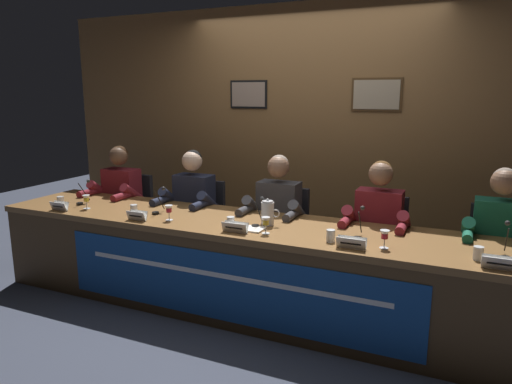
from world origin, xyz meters
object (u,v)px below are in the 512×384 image
juice_glass_far_left (86,199)px  microphone_far_right (506,246)px  water_cup_far_left (61,202)px  chair_far_right (494,267)px  water_cup_far_right (478,254)px  microphone_left (158,205)px  juice_glass_left (169,210)px  chair_right (379,251)px  panelist_left (190,205)px  panelist_right (377,226)px  chair_left (201,228)px  microphone_right (359,228)px  water_cup_left (134,210)px  nameplate_far_left (59,206)px  chair_center (283,239)px  nameplate_far_right (499,263)px  panelist_far_right (499,240)px  water_pitcher_central (268,213)px  panelist_far_left (117,197)px  microphone_center (258,217)px  conference_table (249,254)px  nameplate_center (235,227)px  juice_glass_right (385,236)px  panelist_center (275,215)px  nameplate_left (137,216)px  juice_glass_center (266,222)px  water_cup_center (231,223)px  document_stack_center (250,229)px  chair_far_left (131,218)px  nameplate_right (351,243)px  water_cup_right (331,236)px

juice_glass_far_left → microphone_far_right: size_ratio=0.57×
water_cup_far_left → chair_far_right: chair_far_right is taller
water_cup_far_right → microphone_left: bearing=176.6°
juice_glass_left → chair_right: size_ratio=0.14×
panelist_left → panelist_right: size_ratio=1.00×
chair_left → microphone_right: bearing=-21.5°
water_cup_left → nameplate_far_left: bearing=-167.0°
chair_center → nameplate_far_right: 1.97m
panelist_far_right → panelist_right: bearing=180.0°
water_cup_far_left → water_pitcher_central: size_ratio=0.40×
panelist_far_left → water_cup_left: bearing=-40.5°
juice_glass_left → microphone_center: size_ratio=0.57×
conference_table → nameplate_center: 0.31m
panelist_far_left → juice_glass_right: (2.76, -0.62, 0.11)m
panelist_center → juice_glass_right: size_ratio=9.81×
nameplate_left → juice_glass_center: juice_glass_center is taller
nameplate_far_left → water_cup_left: water_cup_left is taller
water_cup_center → water_pitcher_central: water_pitcher_central is taller
nameplate_far_left → microphone_right: size_ratio=0.79×
chair_right → document_stack_center: chair_right is taller
microphone_left → juice_glass_center: 1.08m
nameplate_far_left → panelist_center: bearing=23.3°
nameplate_left → water_pitcher_central: size_ratio=0.81×
nameplate_far_right → water_cup_center: bearing=175.8°
water_cup_left → nameplate_center: (1.01, -0.12, 0.00)m
microphone_left → panelist_center: size_ratio=0.18×
chair_left → juice_glass_left: size_ratio=7.17×
chair_far_left → nameplate_far_left: (0.01, -0.94, 0.34)m
juice_glass_right → microphone_far_right: bearing=10.1°
microphone_right → panelist_far_right: 1.03m
panelist_far_left → chair_far_right: (3.47, 0.20, -0.28)m
microphone_center → nameplate_right: (0.78, -0.24, -0.03)m
conference_table → chair_right: chair_right is taller
water_cup_left → water_cup_center: 0.92m
water_cup_center → water_pitcher_central: 0.30m
nameplate_far_left → water_cup_far_left: bearing=133.7°
water_cup_right → nameplate_far_right: (1.03, -0.11, 0.00)m
microphone_left → juice_glass_far_left: bearing=-168.6°
document_stack_center → juice_glass_left: bearing=-177.3°
panelist_right → chair_far_right: panelist_right is taller
microphone_left → nameplate_center: (0.85, -0.24, -0.03)m
chair_center → juice_glass_right: chair_center is taller
chair_left → nameplate_center: (0.83, -0.90, 0.34)m
water_cup_far_right → conference_table: bearing=177.2°
water_cup_far_left → microphone_right: bearing=2.9°
juice_glass_right → water_cup_right: size_ratio=1.46×
panelist_far_left → nameplate_center: (1.70, -0.71, 0.07)m
nameplate_center → panelist_far_right: bearing=21.8°
chair_center → panelist_center: 0.34m
water_cup_left → nameplate_far_right: water_cup_left is taller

